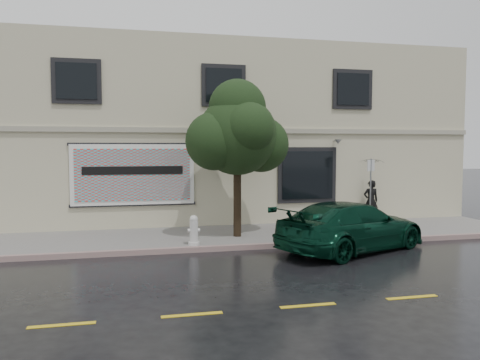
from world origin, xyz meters
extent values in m
plane|color=black|center=(0.00, 0.00, 0.00)|extent=(90.00, 90.00, 0.00)
cube|color=gray|center=(0.00, 3.25, 0.07)|extent=(20.00, 3.50, 0.15)
cube|color=slate|center=(0.00, 1.50, 0.07)|extent=(20.00, 0.18, 0.16)
cube|color=gold|center=(0.00, -3.50, 0.01)|extent=(19.00, 0.12, 0.01)
cube|color=#BCB697|center=(0.00, 9.00, 3.50)|extent=(20.00, 8.00, 7.00)
cube|color=#9E9984|center=(0.00, 4.96, 3.60)|extent=(20.00, 0.12, 0.18)
cube|color=black|center=(3.20, 4.96, 1.95)|extent=(2.30, 0.10, 2.10)
cube|color=black|center=(3.20, 4.90, 1.95)|extent=(2.00, 0.05, 1.80)
cube|color=black|center=(-5.00, 4.90, 5.20)|extent=(1.30, 0.05, 1.20)
cube|color=black|center=(0.00, 4.90, 5.20)|extent=(1.30, 0.05, 1.20)
cube|color=black|center=(5.00, 4.90, 5.20)|extent=(1.30, 0.05, 1.20)
cube|color=white|center=(-3.20, 4.93, 2.05)|extent=(4.20, 0.06, 2.10)
cube|color=red|center=(-3.20, 4.89, 2.05)|extent=(3.90, 0.04, 1.80)
cube|color=black|center=(-3.20, 4.96, 1.00)|extent=(4.30, 0.10, 0.10)
cube|color=black|center=(-3.20, 4.96, 3.10)|extent=(4.30, 0.10, 0.10)
cube|color=black|center=(-3.20, 4.86, 2.20)|extent=(3.40, 0.02, 0.28)
imported|color=black|center=(2.94, 0.66, 0.72)|extent=(5.40, 4.00, 1.44)
imported|color=black|center=(5.67, 4.60, 0.95)|extent=(0.62, 0.44, 1.59)
imported|color=black|center=(5.67, 4.60, 2.12)|extent=(1.35, 1.35, 0.75)
cylinder|color=#2E2214|center=(0.03, 2.82, 1.29)|extent=(0.25, 0.25, 2.28)
sphere|color=black|center=(0.03, 2.82, 3.37)|extent=(2.52, 2.52, 2.52)
cylinder|color=silver|center=(-1.50, 1.80, 0.19)|extent=(0.33, 0.33, 0.09)
cylinder|color=silver|center=(-1.50, 1.80, 0.55)|extent=(0.25, 0.25, 0.61)
sphere|color=silver|center=(-1.50, 1.80, 0.90)|extent=(0.25, 0.25, 0.25)
cylinder|color=silver|center=(-1.50, 1.80, 0.57)|extent=(0.36, 0.11, 0.11)
cylinder|color=gray|center=(4.81, 3.07, 1.38)|extent=(0.05, 0.05, 2.45)
cube|color=silver|center=(4.81, 3.07, 2.37)|extent=(0.30, 0.08, 0.40)
camera|label=1|loc=(-3.17, -11.65, 2.99)|focal=35.00mm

